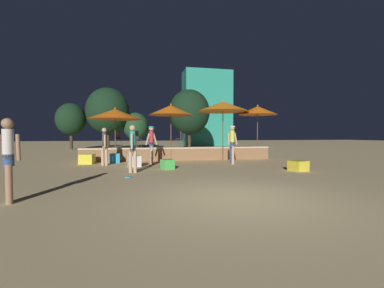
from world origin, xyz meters
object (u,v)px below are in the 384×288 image
bistro_chair_1 (181,137)px  bistro_chair_3 (118,137)px  background_tree_2 (189,112)px  patio_umbrella_1 (171,110)px  patio_umbrella_0 (115,114)px  cube_seat_1 (168,164)px  person_0 (232,142)px  person_3 (133,147)px  person_4 (151,142)px  cube_seat_3 (134,161)px  cube_seat_2 (114,158)px  person_2 (8,157)px  background_tree_3 (136,126)px  cube_seat_4 (87,159)px  patio_umbrella_3 (258,111)px  cube_seat_0 (298,166)px  bistro_chair_2 (233,137)px  patio_umbrella_2 (223,107)px  background_tree_0 (108,111)px  person_1 (104,145)px  background_tree_1 (71,119)px  bistro_chair_0 (137,137)px  frisbee_disc (128,177)px

bistro_chair_1 → bistro_chair_3: (-3.57, 0.89, 0.00)m
background_tree_2 → patio_umbrella_1: bearing=-107.3°
patio_umbrella_0 → cube_seat_1: size_ratio=4.92×
person_0 → person_3: 4.97m
person_4 → cube_seat_3: bearing=129.7°
cube_seat_2 → person_3: 3.79m
person_2 → background_tree_3: (2.41, 19.63, 1.30)m
cube_seat_4 → patio_umbrella_3: bearing=4.8°
person_4 → background_tree_2: (4.06, 10.87, 2.47)m
cube_seat_0 → bistro_chair_2: bistro_chair_2 is taller
person_0 → person_3: person_0 is taller
cube_seat_0 → bistro_chair_1: (-3.58, 5.94, 1.06)m
patio_umbrella_3 → cube_seat_0: size_ratio=4.52×
patio_umbrella_2 → background_tree_0: bearing=122.2°
cube_seat_4 → background_tree_3: size_ratio=0.19×
bistro_chair_2 → background_tree_3: bearing=-140.0°
patio_umbrella_2 → person_3: size_ratio=1.89×
person_0 → bistro_chair_1: person_0 is taller
patio_umbrella_0 → cube_seat_0: bearing=-35.5°
bistro_chair_2 → background_tree_0: 13.13m
cube_seat_0 → cube_seat_2: bearing=148.1°
patio_umbrella_3 → person_1: bearing=-169.2°
bistro_chair_3 → patio_umbrella_2: bearing=-27.0°
person_0 → background_tree_1: 18.69m
patio_umbrella_1 → background_tree_3: bearing=99.3°
patio_umbrella_3 → person_4: 6.61m
person_4 → bistro_chair_0: size_ratio=2.00×
cube_seat_2 → background_tree_1: background_tree_1 is taller
background_tree_0 → person_3: bearing=-80.9°
bistro_chair_1 → background_tree_2: (2.23, 8.43, 2.24)m
person_2 → background_tree_2: background_tree_2 is taller
person_4 → background_tree_2: background_tree_2 is taller
patio_umbrella_0 → person_0: 6.19m
cube_seat_3 → bistro_chair_0: bearing=88.1°
patio_umbrella_3 → person_3: patio_umbrella_3 is taller
cube_seat_3 → person_1: person_1 is taller
cube_seat_4 → person_1: 1.40m
patio_umbrella_3 → cube_seat_1: 7.13m
cube_seat_2 → person_4: (1.77, -0.95, 0.79)m
bistro_chair_2 → person_2: bearing=-33.5°
patio_umbrella_0 → cube_seat_2: 2.32m
patio_umbrella_3 → cube_seat_1: bearing=-148.4°
person_3 → background_tree_0: bearing=106.8°
bistro_chair_0 → bistro_chair_1: 2.53m
cube_seat_4 → person_3: (2.19, -3.39, 0.72)m
frisbee_disc → person_4: bearing=75.4°
patio_umbrella_0 → cube_seat_4: 2.70m
bistro_chair_3 → frisbee_disc: size_ratio=3.79×
person_4 → background_tree_1: bearing=20.5°
person_0 → bistro_chair_1: size_ratio=2.04×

